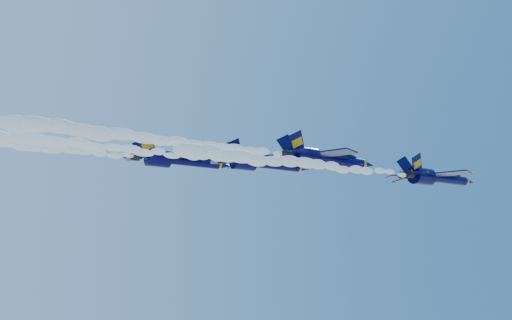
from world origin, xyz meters
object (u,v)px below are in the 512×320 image
jet_fourth (178,160)px  jet_second (324,159)px  jet_third (262,163)px  jet_lead (436,177)px

jet_fourth → jet_second: bearing=-50.6°
jet_fourth → jet_third: bearing=-51.1°
jet_second → jet_third: (-6.21, 7.39, -0.15)m
jet_third → jet_fourth: size_ratio=0.94×
jet_second → jet_fourth: 24.05m
jet_lead → jet_third: (-22.23, 14.58, 2.28)m
jet_lead → jet_second: size_ratio=0.92×
jet_lead → jet_fourth: jet_fourth is taller
jet_lead → jet_third: jet_third is taller
jet_second → jet_third: 9.66m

